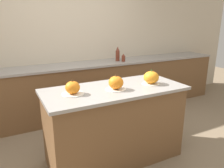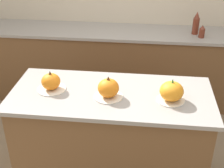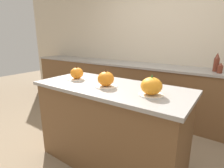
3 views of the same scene
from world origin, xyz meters
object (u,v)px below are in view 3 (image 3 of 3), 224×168
Objects in this scene: pumpkin_cake_left at (77,74)px; bottle_tall at (216,63)px; pumpkin_cake_right at (151,87)px; pumpkin_cake_center at (106,79)px; bottle_short at (220,68)px.

bottle_tall is at bearing 47.54° from pumpkin_cake_left.
pumpkin_cake_right is 1.54m from bottle_tall.
pumpkin_cake_center is at bearing -119.15° from bottle_tall.
pumpkin_cake_center is 0.86× the size of bottle_tall.
pumpkin_cake_left reaches higher than bottle_short.
pumpkin_cake_right is 1.45m from bottle_short.
bottle_tall is at bearing 76.81° from pumpkin_cake_right.
pumpkin_cake_right is at bearing -3.52° from pumpkin_cake_left.
bottle_tall reaches higher than pumpkin_cake_center.
pumpkin_cake_right is 1.49× the size of bottle_short.
pumpkin_cake_center is 1.06× the size of pumpkin_cake_right.
pumpkin_cake_left is 1.02× the size of pumpkin_cake_center.
pumpkin_cake_center is 1.58× the size of bottle_short.
pumpkin_cake_right is at bearing 0.41° from pumpkin_cake_center.
pumpkin_cake_right is (0.49, 0.00, 0.00)m from pumpkin_cake_center.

